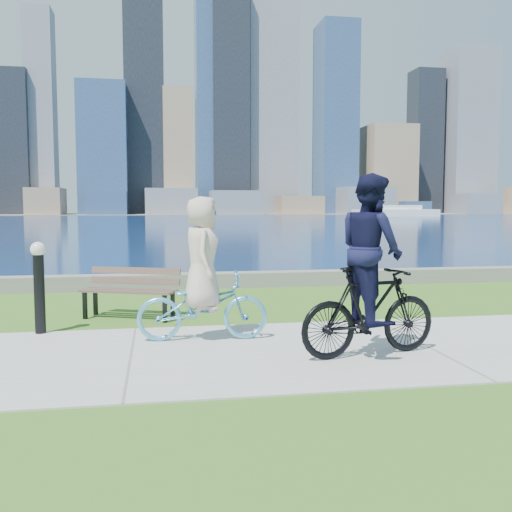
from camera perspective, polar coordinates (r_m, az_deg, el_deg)
The scene contains 11 objects.
ground at distance 8.39m, azimuth 16.33°, elevation -8.59°, with size 320.00×320.00×0.00m, color #335F19.
concrete_path at distance 8.39m, azimuth 16.33°, elevation -8.52°, with size 80.00×3.50×0.02m, color #A1A19C.
seawall at distance 14.10m, azimuth 5.15°, elevation -2.21°, with size 90.00×0.50×0.35m, color slate.
bay_water at distance 79.41m, azimuth -7.30°, elevation 3.58°, with size 320.00×131.00×0.01m, color navy.
far_shore at distance 137.37m, azimuth -8.42°, elevation 4.18°, with size 320.00×30.00×0.12m, color slate.
city_skyline at distance 138.33m, azimuth -7.64°, elevation 13.17°, with size 178.04×22.94×76.00m.
ferry_far at distance 109.19m, azimuth 13.78°, elevation 4.32°, with size 15.60×4.46×2.12m.
park_bench at distance 10.17m, azimuth -12.41°, elevation -3.11°, with size 1.76×1.16×0.86m.
bollard_lamp at distance 9.20m, azimuth -20.88°, elevation -2.41°, with size 0.23×0.23×1.41m.
cyclist_woman at distance 8.21m, azimuth -5.39°, elevation -3.12°, with size 0.75×1.90×2.06m.
cyclist_man at distance 7.42m, azimuth 11.35°, elevation -2.41°, with size 0.91×2.00×2.33m.
Camera 1 is at (-3.65, -7.31, 1.95)m, focal length 40.00 mm.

